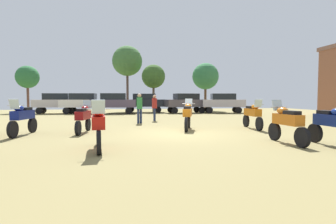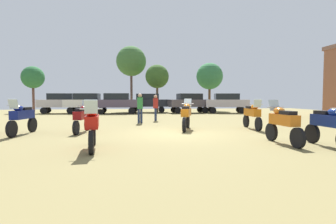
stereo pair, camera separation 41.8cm
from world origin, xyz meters
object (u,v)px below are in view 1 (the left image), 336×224
(motorcycle_6, at_px, (83,117))
(car_1, at_px, (57,102))
(motorcycle_8, at_px, (287,122))
(car_2, at_px, (114,102))
(car_6, at_px, (144,102))
(motorcycle_11, at_px, (253,114))
(tree_2, at_px, (27,77))
(car_3, at_px, (83,102))
(motorcycle_10, at_px, (99,125))
(car_5, at_px, (186,102))
(tree_4, at_px, (153,77))
(car_4, at_px, (223,102))
(motorcycle_9, at_px, (188,115))
(person_2, at_px, (154,106))
(tree_5, at_px, (127,61))
(person_1, at_px, (140,106))
(tree_3, at_px, (205,76))
(motorcycle_13, at_px, (23,117))

(motorcycle_6, distance_m, car_1, 16.23)
(motorcycle_8, bearing_deg, motorcycle_6, 150.11)
(car_2, relative_size, car_6, 0.98)
(car_6, bearing_deg, car_1, 99.75)
(motorcycle_11, bearing_deg, tree_2, -42.38)
(car_2, height_order, car_3, same)
(motorcycle_10, height_order, motorcycle_11, motorcycle_10)
(car_1, relative_size, car_6, 0.98)
(motorcycle_6, xyz_separation_m, car_5, (8.05, 14.43, 0.46))
(tree_2, height_order, tree_4, tree_4)
(motorcycle_11, bearing_deg, car_4, -100.38)
(car_5, bearing_deg, car_4, -106.18)
(motorcycle_9, bearing_deg, car_2, 124.29)
(person_2, bearing_deg, tree_5, 19.38)
(car_2, xyz_separation_m, tree_5, (1.40, 5.31, 4.71))
(person_1, distance_m, tree_4, 14.48)
(motorcycle_6, bearing_deg, motorcycle_10, -68.95)
(car_4, distance_m, person_2, 11.50)
(motorcycle_6, xyz_separation_m, motorcycle_9, (4.79, 0.28, 0.03))
(car_3, distance_m, tree_3, 14.87)
(motorcycle_11, relative_size, tree_4, 0.43)
(motorcycle_8, relative_size, motorcycle_10, 0.99)
(motorcycle_8, relative_size, tree_2, 0.42)
(motorcycle_8, xyz_separation_m, tree_2, (-15.61, 22.02, 3.03))
(car_6, bearing_deg, person_1, -179.87)
(car_4, distance_m, tree_4, 8.41)
(car_2, distance_m, person_2, 9.11)
(motorcycle_9, bearing_deg, person_1, 137.68)
(motorcycle_10, xyz_separation_m, person_1, (1.64, 7.99, 0.33))
(person_1, height_order, person_2, person_1)
(motorcycle_10, height_order, tree_4, tree_4)
(car_1, xyz_separation_m, car_6, (8.75, 0.62, 0.00))
(motorcycle_11, distance_m, motorcycle_13, 10.45)
(car_1, relative_size, tree_4, 0.82)
(motorcycle_10, relative_size, person_2, 1.22)
(motorcycle_6, bearing_deg, car_6, 83.09)
(car_2, bearing_deg, car_6, -56.36)
(motorcycle_10, relative_size, car_4, 0.47)
(motorcycle_6, xyz_separation_m, car_2, (0.71, 14.16, 0.46))
(car_4, bearing_deg, car_6, 84.25)
(motorcycle_6, xyz_separation_m, tree_5, (2.11, 19.47, 5.17))
(motorcycle_10, relative_size, person_1, 1.18)
(motorcycle_9, distance_m, car_2, 14.48)
(motorcycle_9, xyz_separation_m, motorcycle_13, (-7.14, -0.67, -0.00))
(car_5, bearing_deg, tree_3, -43.35)
(motorcycle_8, xyz_separation_m, motorcycle_13, (-9.54, 3.56, 0.02))
(motorcycle_6, height_order, car_6, car_6)
(car_4, bearing_deg, motorcycle_13, 145.33)
(motorcycle_9, height_order, car_6, car_6)
(motorcycle_9, distance_m, motorcycle_10, 5.71)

